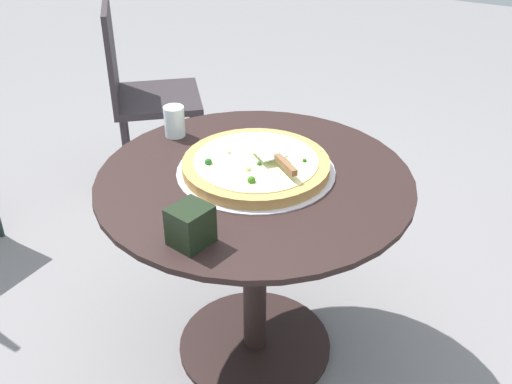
% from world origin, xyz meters
% --- Properties ---
extents(ground_plane, '(10.00, 10.00, 0.00)m').
position_xyz_m(ground_plane, '(0.00, 0.00, 0.00)').
color(ground_plane, gray).
extents(patio_table, '(0.93, 0.93, 0.69)m').
position_xyz_m(patio_table, '(0.00, 0.00, 0.49)').
color(patio_table, black).
rests_on(patio_table, ground).
extents(pizza_on_tray, '(0.47, 0.47, 0.06)m').
position_xyz_m(pizza_on_tray, '(0.01, -0.03, 0.71)').
color(pizza_on_tray, silver).
rests_on(pizza_on_tray, patio_table).
extents(pizza_server, '(0.19, 0.17, 0.02)m').
position_xyz_m(pizza_server, '(-0.06, -0.03, 0.75)').
color(pizza_server, silver).
rests_on(pizza_server, pizza_on_tray).
extents(drinking_cup, '(0.07, 0.07, 0.10)m').
position_xyz_m(drinking_cup, '(0.35, -0.13, 0.74)').
color(drinking_cup, white).
rests_on(drinking_cup, patio_table).
extents(napkin_dispenser, '(0.11, 0.11, 0.10)m').
position_xyz_m(napkin_dispenser, '(0.00, 0.35, 0.74)').
color(napkin_dispenser, black).
rests_on(napkin_dispenser, patio_table).
extents(patio_chair_corner, '(0.55, 0.55, 0.90)m').
position_xyz_m(patio_chair_corner, '(0.96, -0.75, 0.53)').
color(patio_chair_corner, '#31282D').
rests_on(patio_chair_corner, ground).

